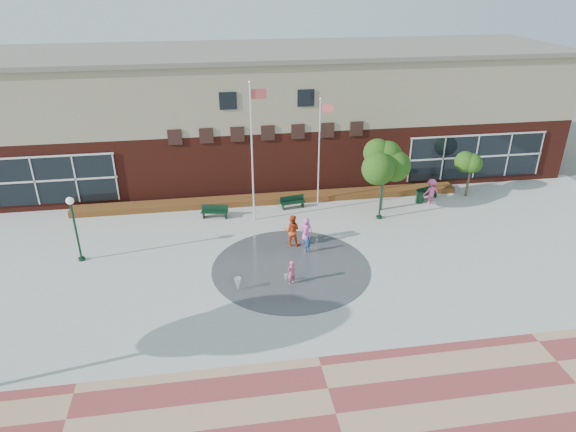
{
  "coord_description": "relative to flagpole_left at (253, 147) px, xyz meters",
  "views": [
    {
      "loc": [
        -3.78,
        -19.95,
        14.46
      ],
      "look_at": [
        0.0,
        4.0,
        2.6
      ],
      "focal_mm": 32.0,
      "sensor_mm": 36.0,
      "label": 1
    }
  ],
  "objects": [
    {
      "name": "bench_left",
      "position": [
        -2.49,
        0.67,
        -4.56
      ],
      "size": [
        1.75,
        0.8,
        0.85
      ],
      "rotation": [
        0.0,
        0.0,
        -0.2
      ],
      "color": "black",
      "rests_on": "ground"
    },
    {
      "name": "paver_band",
      "position": [
        1.32,
        -16.04,
        -4.83
      ],
      "size": [
        46.0,
        6.0,
        0.01
      ],
      "primitive_type": "cube",
      "color": "brown",
      "rests_on": "ground"
    },
    {
      "name": "lamp_left",
      "position": [
        -9.82,
        -3.46,
        -2.5
      ],
      "size": [
        0.4,
        0.4,
        3.76
      ],
      "color": "black",
      "rests_on": "ground"
    },
    {
      "name": "trash_can",
      "position": [
        11.27,
        0.87,
        -4.37
      ],
      "size": [
        0.56,
        0.56,
        0.92
      ],
      "color": "black",
      "rests_on": "ground"
    },
    {
      "name": "ground",
      "position": [
        1.32,
        -9.04,
        -4.84
      ],
      "size": [
        120.0,
        120.0,
        0.0
      ],
      "primitive_type": "plane",
      "color": "#666056",
      "rests_on": "ground"
    },
    {
      "name": "library_building",
      "position": [
        1.32,
        8.44,
        -0.19
      ],
      "size": [
        44.4,
        10.4,
        9.2
      ],
      "color": "#551D14",
      "rests_on": "ground"
    },
    {
      "name": "water_jet_b",
      "position": [
        0.85,
        -7.32,
        -4.84
      ],
      "size": [
        0.19,
        0.19,
        0.42
      ],
      "primitive_type": "cone",
      "rotation": [
        3.14,
        0.0,
        0.0
      ],
      "color": "white",
      "rests_on": "ground"
    },
    {
      "name": "child_splash",
      "position": [
        1.1,
        -7.51,
        -4.17
      ],
      "size": [
        0.58,
        0.53,
        1.33
      ],
      "primitive_type": "imported",
      "rotation": [
        0.0,
        0.0,
        3.72
      ],
      "color": "#D65076",
      "rests_on": "ground"
    },
    {
      "name": "flower_bed",
      "position": [
        1.32,
        2.56,
        -4.84
      ],
      "size": [
        26.0,
        1.2,
        0.4
      ],
      "primitive_type": "cube",
      "color": "maroon",
      "rests_on": "ground"
    },
    {
      "name": "splash_pad",
      "position": [
        1.32,
        -6.04,
        -4.83
      ],
      "size": [
        8.4,
        8.4,
        0.01
      ],
      "primitive_type": "cylinder",
      "color": "#383A3D",
      "rests_on": "ground"
    },
    {
      "name": "tree_mid",
      "position": [
        8.3,
        0.16,
        -1.31
      ],
      "size": [
        2.87,
        2.87,
        4.84
      ],
      "color": "#42392A",
      "rests_on": "ground"
    },
    {
      "name": "person_bench",
      "position": [
        11.9,
        0.61,
        -3.95
      ],
      "size": [
        1.2,
        0.75,
        1.77
      ],
      "primitive_type": "imported",
      "rotation": [
        0.0,
        0.0,
        3.22
      ],
      "color": "#E04F8C",
      "rests_on": "ground"
    },
    {
      "name": "flagpole_left",
      "position": [
        0.0,
        0.0,
        0.0
      ],
      "size": [
        1.02,
        0.17,
        8.69
      ],
      "rotation": [
        0.0,
        0.0,
        0.04
      ],
      "color": "white",
      "rests_on": "ground"
    },
    {
      "name": "child_blue",
      "position": [
        2.5,
        -4.58,
        -4.31
      ],
      "size": [
        0.65,
        0.36,
        1.05
      ],
      "primitive_type": "imported",
      "rotation": [
        0.0,
        0.0,
        2.96
      ],
      "color": "#326DAC",
      "rests_on": "ground"
    },
    {
      "name": "flagpole_right",
      "position": [
        4.46,
        1.76,
        -0.82
      ],
      "size": [
        0.85,
        0.34,
        7.18
      ],
      "rotation": [
        0.0,
        0.0,
        -0.32
      ],
      "color": "white",
      "rests_on": "ground"
    },
    {
      "name": "adult_red",
      "position": [
        1.78,
        -3.61,
        -3.89
      ],
      "size": [
        1.1,
        0.96,
        1.9
      ],
      "primitive_type": "imported",
      "rotation": [
        0.0,
        0.0,
        2.84
      ],
      "color": "#C14119",
      "rests_on": "ground"
    },
    {
      "name": "lamp_right",
      "position": [
        7.82,
        -1.03,
        -2.4
      ],
      "size": [
        0.41,
        0.41,
        3.92
      ],
      "color": "black",
      "rests_on": "ground"
    },
    {
      "name": "tree_small_right",
      "position": [
        14.9,
        1.4,
        -2.41
      ],
      "size": [
        1.95,
        1.95,
        3.33
      ],
      "color": "#42392A",
      "rests_on": "ground"
    },
    {
      "name": "water_jet_a",
      "position": [
        -1.6,
        -7.7,
        -4.84
      ],
      "size": [
        0.35,
        0.35,
        0.68
      ],
      "primitive_type": "cone",
      "rotation": [
        3.14,
        0.0,
        0.0
      ],
      "color": "white",
      "rests_on": "ground"
    },
    {
      "name": "bench_mid",
      "position": [
        2.65,
        1.35,
        -4.57
      ],
      "size": [
        1.7,
        0.72,
        0.83
      ],
      "rotation": [
        0.0,
        0.0,
        0.16
      ],
      "color": "black",
      "rests_on": "ground"
    },
    {
      "name": "plaza_concrete",
      "position": [
        1.32,
        -5.04,
        -4.83
      ],
      "size": [
        46.0,
        18.0,
        0.01
      ],
      "primitive_type": "cube",
      "color": "#A8A8A0",
      "rests_on": "ground"
    },
    {
      "name": "bench_right",
      "position": [
        12.0,
        1.39,
        -4.57
      ],
      "size": [
        1.7,
        0.97,
        0.82
      ],
      "rotation": [
        0.0,
        0.0,
        0.33
      ],
      "color": "black",
      "rests_on": "ground"
    },
    {
      "name": "adult_pink",
      "position": [
        2.71,
        -3.12,
        -4.14
      ],
      "size": [
        0.81,
        0.73,
        1.4
      ],
      "primitive_type": "imported",
      "rotation": [
        0.0,
        0.0,
        2.61
      ],
      "color": "#D759B7",
      "rests_on": "ground"
    }
  ]
}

